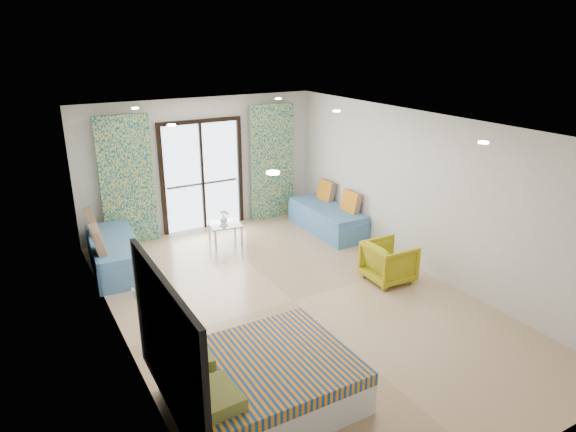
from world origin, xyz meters
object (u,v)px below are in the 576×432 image
daybed_right (328,218)px  bed (261,382)px  armchair (389,260)px  coffee_table (225,225)px  daybed_left (114,252)px

daybed_right → bed: bearing=-131.2°
daybed_right → armchair: daybed_right is taller
bed → coffee_table: 4.76m
daybed_left → coffee_table: bearing=8.6°
daybed_right → coffee_table: (-2.08, 0.48, 0.06)m
bed → armchair: (3.20, 1.64, 0.09)m
coffee_table → daybed_right: bearing=-13.0°
daybed_right → daybed_left: bearing=176.0°
bed → daybed_right: size_ratio=1.00×
coffee_table → daybed_left: bearing=-176.1°
daybed_left → coffee_table: (2.15, 0.15, 0.05)m
bed → daybed_right: daybed_right is taller
daybed_left → daybed_right: size_ratio=1.05×
daybed_left → daybed_right: (4.23, -0.33, -0.01)m
bed → daybed_left: daybed_left is taller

